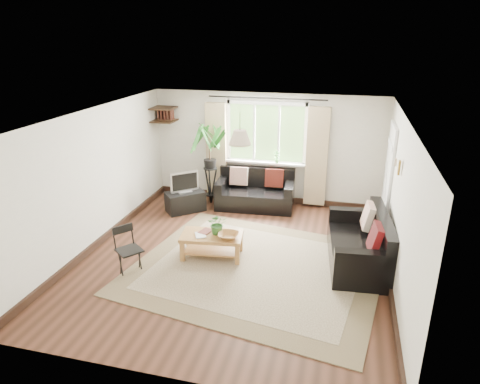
% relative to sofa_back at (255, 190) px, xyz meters
% --- Properties ---
extents(floor, '(5.50, 5.50, 0.00)m').
position_rel_sofa_back_xyz_m(floor, '(0.14, -2.28, -0.39)').
color(floor, '#321B10').
rests_on(floor, ground).
extents(ceiling, '(5.50, 5.50, 0.00)m').
position_rel_sofa_back_xyz_m(ceiling, '(0.14, -2.28, 2.01)').
color(ceiling, white).
rests_on(ceiling, floor).
extents(wall_back, '(5.00, 0.02, 2.40)m').
position_rel_sofa_back_xyz_m(wall_back, '(0.14, 0.47, 0.81)').
color(wall_back, silver).
rests_on(wall_back, floor).
extents(wall_front, '(5.00, 0.02, 2.40)m').
position_rel_sofa_back_xyz_m(wall_front, '(0.14, -5.03, 0.81)').
color(wall_front, silver).
rests_on(wall_front, floor).
extents(wall_left, '(0.02, 5.50, 2.40)m').
position_rel_sofa_back_xyz_m(wall_left, '(-2.36, -2.28, 0.81)').
color(wall_left, silver).
rests_on(wall_left, floor).
extents(wall_right, '(0.02, 5.50, 2.40)m').
position_rel_sofa_back_xyz_m(wall_right, '(2.64, -2.28, 0.81)').
color(wall_right, silver).
rests_on(wall_right, floor).
extents(rug, '(4.27, 3.82, 0.02)m').
position_rel_sofa_back_xyz_m(rug, '(0.57, -2.53, -0.38)').
color(rug, beige).
rests_on(rug, floor).
extents(window, '(2.50, 0.16, 2.16)m').
position_rel_sofa_back_xyz_m(window, '(0.14, 0.43, 1.16)').
color(window, white).
rests_on(window, wall_back).
extents(door, '(0.06, 0.96, 2.06)m').
position_rel_sofa_back_xyz_m(door, '(2.61, -0.58, 0.61)').
color(door, silver).
rests_on(door, wall_right).
extents(corner_shelf, '(0.50, 0.50, 0.34)m').
position_rel_sofa_back_xyz_m(corner_shelf, '(-2.11, 0.22, 1.50)').
color(corner_shelf, black).
rests_on(corner_shelf, wall_back).
extents(pendant_lamp, '(0.36, 0.36, 0.54)m').
position_rel_sofa_back_xyz_m(pendant_lamp, '(0.14, -1.88, 1.66)').
color(pendant_lamp, beige).
rests_on(pendant_lamp, ceiling).
extents(wall_sconce, '(0.12, 0.12, 0.28)m').
position_rel_sofa_back_xyz_m(wall_sconce, '(2.57, -1.98, 1.35)').
color(wall_sconce, beige).
rests_on(wall_sconce, wall_right).
extents(sofa_back, '(1.69, 0.93, 0.77)m').
position_rel_sofa_back_xyz_m(sofa_back, '(0.00, 0.00, 0.00)').
color(sofa_back, black).
rests_on(sofa_back, floor).
extents(sofa_right, '(1.84, 1.05, 0.83)m').
position_rel_sofa_back_xyz_m(sofa_right, '(2.13, -1.96, 0.03)').
color(sofa_right, black).
rests_on(sofa_right, floor).
extents(coffee_table, '(1.08, 0.68, 0.42)m').
position_rel_sofa_back_xyz_m(coffee_table, '(-0.24, -2.31, -0.18)').
color(coffee_table, brown).
rests_on(coffee_table, floor).
extents(table_plant, '(0.40, 0.37, 0.36)m').
position_rel_sofa_back_xyz_m(table_plant, '(-0.16, -2.25, 0.21)').
color(table_plant, '#2F6327').
rests_on(table_plant, coffee_table).
extents(bowl, '(0.36, 0.36, 0.08)m').
position_rel_sofa_back_xyz_m(bowl, '(0.06, -2.37, 0.07)').
color(bowl, '#9F6B37').
rests_on(bowl, coffee_table).
extents(book_a, '(0.26, 0.28, 0.02)m').
position_rel_sofa_back_xyz_m(book_a, '(-0.49, -2.44, 0.04)').
color(book_a, white).
rests_on(book_a, coffee_table).
extents(book_b, '(0.24, 0.28, 0.02)m').
position_rel_sofa_back_xyz_m(book_b, '(-0.46, -2.23, 0.04)').
color(book_b, brown).
rests_on(book_b, coffee_table).
extents(tv_stand, '(0.88, 0.85, 0.42)m').
position_rel_sofa_back_xyz_m(tv_stand, '(-1.39, -0.55, -0.17)').
color(tv_stand, black).
rests_on(tv_stand, floor).
extents(tv, '(0.59, 0.55, 0.46)m').
position_rel_sofa_back_xyz_m(tv, '(-1.39, -0.55, 0.27)').
color(tv, '#A5A5AA').
rests_on(tv, tv_stand).
extents(palm_stand, '(0.85, 0.85, 1.77)m').
position_rel_sofa_back_xyz_m(palm_stand, '(-1.01, 0.02, 0.50)').
color(palm_stand, black).
rests_on(palm_stand, floor).
extents(folding_chair, '(0.55, 0.55, 0.75)m').
position_rel_sofa_back_xyz_m(folding_chair, '(-1.34, -3.11, -0.01)').
color(folding_chair, black).
rests_on(folding_chair, floor).
extents(sill_plant, '(0.14, 0.10, 0.27)m').
position_rel_sofa_back_xyz_m(sill_plant, '(0.39, 0.35, 0.68)').
color(sill_plant, '#2D6023').
rests_on(sill_plant, window).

